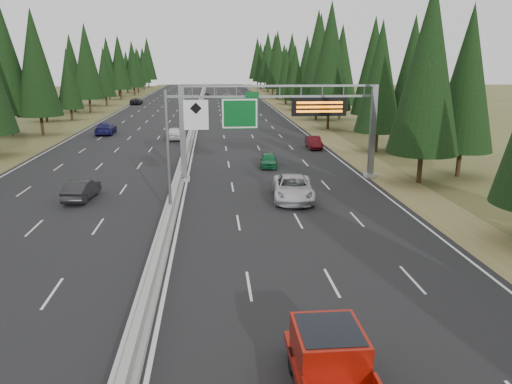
{
  "coord_description": "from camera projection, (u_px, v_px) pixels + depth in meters",
  "views": [
    {
      "loc": [
        2.79,
        -5.84,
        9.78
      ],
      "look_at": [
        5.04,
        20.0,
        2.93
      ],
      "focal_mm": 35.0,
      "sensor_mm": 36.0,
      "label": 1
    }
  ],
  "objects": [
    {
      "name": "car_onc_far",
      "position": [
        136.0,
        101.0,
        114.06
      ],
      "size": [
        2.64,
        5.47,
        1.5
      ],
      "primitive_type": "imported",
      "rotation": [
        0.0,
        0.0,
        3.17
      ],
      "color": "black",
      "rests_on": "road"
    },
    {
      "name": "sign_gantry",
      "position": [
        287.0,
        117.0,
        40.89
      ],
      "size": [
        16.75,
        0.98,
        7.8
      ],
      "color": "slate",
      "rests_on": "road"
    },
    {
      "name": "silver_minivan",
      "position": [
        293.0,
        188.0,
        35.78
      ],
      "size": [
        3.35,
        6.28,
        1.68
      ],
      "primitive_type": "imported",
      "rotation": [
        0.0,
        0.0,
        -0.09
      ],
      "color": "silver",
      "rests_on": "road"
    },
    {
      "name": "shoulder_left",
      "position": [
        89.0,
        121.0,
        83.44
      ],
      "size": [
        3.6,
        260.0,
        0.06
      ],
      "primitive_type": "cube",
      "color": "brown",
      "rests_on": "ground"
    },
    {
      "name": "tree_row_left",
      "position": [
        45.0,
        66.0,
        75.21
      ],
      "size": [
        11.01,
        239.72,
        18.17
      ],
      "color": "black",
      "rests_on": "ground"
    },
    {
      "name": "car_onc_white",
      "position": [
        175.0,
        133.0,
        63.1
      ],
      "size": [
        1.88,
        4.66,
        1.58
      ],
      "primitive_type": "imported",
      "rotation": [
        0.0,
        0.0,
        3.14
      ],
      "color": "white",
      "rests_on": "road"
    },
    {
      "name": "median_barrier",
      "position": [
        196.0,
        117.0,
        84.84
      ],
      "size": [
        0.7,
        260.0,
        0.85
      ],
      "color": "gray",
      "rests_on": "road"
    },
    {
      "name": "tree_row_right",
      "position": [
        327.0,
        62.0,
        83.27
      ],
      "size": [
        11.78,
        240.73,
        18.98
      ],
      "color": "black",
      "rests_on": "ground"
    },
    {
      "name": "car_onc_blue",
      "position": [
        106.0,
        128.0,
        67.61
      ],
      "size": [
        2.38,
        5.63,
        1.62
      ],
      "primitive_type": "imported",
      "rotation": [
        0.0,
        0.0,
        3.16
      ],
      "color": "#17164E",
      "rests_on": "road"
    },
    {
      "name": "hov_sign_pole",
      "position": [
        177.0,
        145.0,
        30.77
      ],
      "size": [
        2.8,
        0.5,
        8.0
      ],
      "color": "slate",
      "rests_on": "road"
    },
    {
      "name": "car_ahead_white",
      "position": [
        227.0,
        97.0,
        125.07
      ],
      "size": [
        2.95,
        5.96,
        1.62
      ],
      "primitive_type": "imported",
      "rotation": [
        0.0,
        0.0,
        -0.04
      ],
      "color": "#BABABA",
      "rests_on": "road"
    },
    {
      "name": "car_ahead_green",
      "position": [
        269.0,
        160.0,
        46.9
      ],
      "size": [
        1.91,
        3.96,
        1.3
      ],
      "primitive_type": "imported",
      "rotation": [
        0.0,
        0.0,
        -0.1
      ],
      "color": "#166437",
      "rests_on": "road"
    },
    {
      "name": "car_ahead_dkgrey",
      "position": [
        232.0,
        111.0,
        91.55
      ],
      "size": [
        2.2,
        5.0,
        1.43
      ],
      "primitive_type": "imported",
      "rotation": [
        0.0,
        0.0,
        0.04
      ],
      "color": "black",
      "rests_on": "road"
    },
    {
      "name": "road",
      "position": [
        196.0,
        120.0,
        84.93
      ],
      "size": [
        32.0,
        260.0,
        0.08
      ],
      "primitive_type": "cube",
      "color": "black",
      "rests_on": "ground"
    },
    {
      "name": "car_onc_near",
      "position": [
        82.0,
        190.0,
        35.83
      ],
      "size": [
        1.92,
        4.5,
        1.44
      ],
      "primitive_type": "imported",
      "rotation": [
        0.0,
        0.0,
        3.05
      ],
      "color": "black",
      "rests_on": "road"
    },
    {
      "name": "red_pickup",
      "position": [
        332.0,
        364.0,
        14.65
      ],
      "size": [
        2.13,
        5.98,
        1.95
      ],
      "color": "black",
      "rests_on": "road"
    },
    {
      "name": "shoulder_right",
      "position": [
        299.0,
        119.0,
        86.43
      ],
      "size": [
        3.6,
        260.0,
        0.06
      ],
      "primitive_type": "cube",
      "color": "olive",
      "rests_on": "ground"
    },
    {
      "name": "car_ahead_far",
      "position": [
        207.0,
        95.0,
        133.77
      ],
      "size": [
        1.69,
        4.13,
        1.4
      ],
      "primitive_type": "imported",
      "rotation": [
        0.0,
        0.0,
        -0.01
      ],
      "color": "black",
      "rests_on": "road"
    },
    {
      "name": "car_ahead_dkred",
      "position": [
        314.0,
        142.0,
        56.76
      ],
      "size": [
        1.51,
        4.15,
        1.36
      ],
      "primitive_type": "imported",
      "rotation": [
        0.0,
        0.0,
        -0.02
      ],
      "color": "#4E0B11",
      "rests_on": "road"
    }
  ]
}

